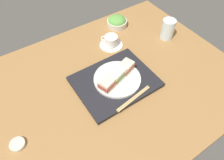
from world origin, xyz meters
TOP-DOWN VIEW (x-y plane):
  - ground_plane at (0.00, 0.00)cm, footprint 140.00×100.00cm
  - serving_tray at (5.67, -1.58)cm, footprint 38.83×31.07cm
  - sandwich_plate at (6.80, -1.95)cm, footprint 23.44×23.44cm
  - sandwich_near at (0.41, -3.89)cm, footprint 9.58×8.09cm
  - sandwich_middle at (6.80, -1.95)cm, footprint 9.68×8.07cm
  - sandwich_far at (13.19, -0.01)cm, footprint 9.56×8.13cm
  - salad_bowl at (33.64, 37.22)cm, footprint 12.87×12.87cm
  - chopsticks_pair at (6.55, -15.64)cm, footprint 20.52×4.28cm
  - coffee_cup at (19.95, 23.50)cm, footprint 13.60×13.60cm
  - drinking_glass at (51.96, 10.79)cm, footprint 7.76×7.76cm
  - small_sauce_dish at (-45.42, -6.49)cm, footprint 6.27×6.27cm

SIDE VIEW (x-z plane):
  - ground_plane at x=0.00cm, z-range -3.00..0.00cm
  - small_sauce_dish at x=-45.42cm, z-range 0.00..1.50cm
  - serving_tray at x=5.67cm, z-range 0.00..2.08cm
  - chopsticks_pair at x=6.55cm, z-range 2.08..2.78cm
  - coffee_cup at x=19.95cm, z-range -0.43..5.87cm
  - sandwich_plate at x=6.80cm, z-range 2.08..3.45cm
  - salad_bowl at x=33.64cm, z-range -0.49..6.46cm
  - sandwich_far at x=13.19cm, z-range 3.45..8.10cm
  - drinking_glass at x=51.96cm, z-range 0.00..12.12cm
  - sandwich_near at x=0.41cm, z-range 3.45..8.74cm
  - sandwich_middle at x=6.80cm, z-range 3.45..8.78cm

